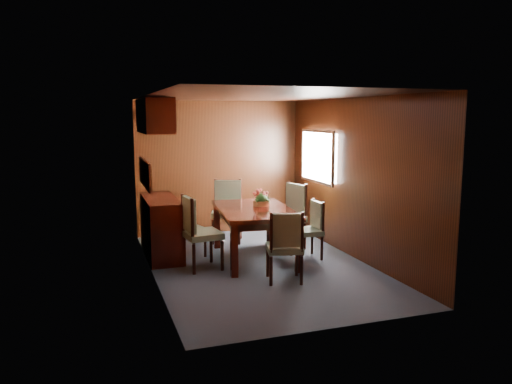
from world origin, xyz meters
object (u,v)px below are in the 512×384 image
object	(u,v)px
chair_left_near	(197,228)
flower_centerpiece	(261,197)
sideboard	(161,227)
chair_head	(285,243)
dining_table	(254,215)
chair_right_near	(311,226)

from	to	relation	value
chair_left_near	flower_centerpiece	world-z (taller)	chair_left_near
sideboard	chair_head	xyz separation A→B (m)	(1.32, -1.79, 0.07)
chair_head	sideboard	bearing A→B (deg)	140.36
sideboard	chair_left_near	size ratio (longest dim) A/B	1.34
flower_centerpiece	dining_table	bearing A→B (deg)	-136.97
chair_right_near	flower_centerpiece	size ratio (longest dim) A/B	3.29
sideboard	chair_head	bearing A→B (deg)	-53.43
chair_head	flower_centerpiece	bearing A→B (deg)	98.08
sideboard	dining_table	world-z (taller)	sideboard
chair_right_near	flower_centerpiece	xyz separation A→B (m)	(-0.67, 0.35, 0.42)
sideboard	flower_centerpiece	bearing A→B (deg)	-18.91
flower_centerpiece	sideboard	bearing A→B (deg)	161.09
sideboard	chair_right_near	bearing A→B (deg)	-21.73
chair_left_near	chair_head	size ratio (longest dim) A/B	1.11
sideboard	chair_left_near	xyz separation A→B (m)	(0.38, -0.85, 0.13)
chair_right_near	chair_head	xyz separation A→B (m)	(-0.80, -0.94, 0.04)
dining_table	chair_right_near	world-z (taller)	chair_right_near
chair_right_near	chair_head	world-z (taller)	chair_head
chair_head	flower_centerpiece	distance (m)	1.35
chair_right_near	flower_centerpiece	bearing A→B (deg)	64.13
dining_table	chair_head	bearing A→B (deg)	-82.71
dining_table	chair_right_near	size ratio (longest dim) A/B	2.00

